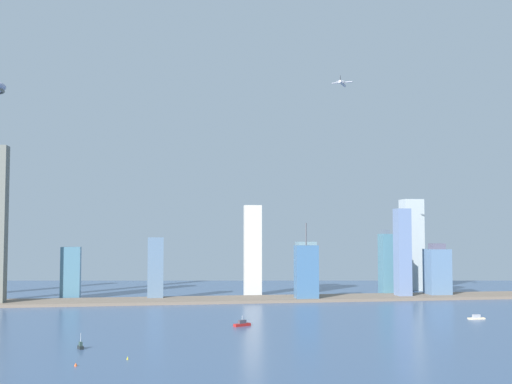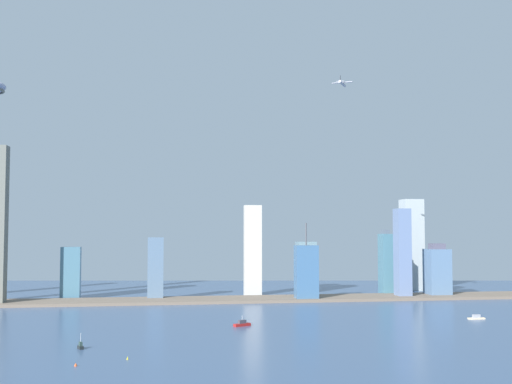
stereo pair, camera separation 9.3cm
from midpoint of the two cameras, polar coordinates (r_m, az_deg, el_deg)
waterfront_pier at (r=724.49m, az=-1.47°, el=-9.66°), size 964.11×59.69×3.13m
skyscraper_0 at (r=737.44m, az=-9.05°, el=-6.84°), size 17.79×15.64×71.54m
skyscraper_2 at (r=873.68m, az=13.89°, el=-4.63°), size 26.38×24.30×121.06m
skyscraper_3 at (r=796.38m, az=16.04°, el=-6.93°), size 26.15×25.88×63.74m
skyscraper_4 at (r=767.62m, az=-16.38°, el=-7.03°), size 22.12×13.16×60.46m
skyscraper_5 at (r=783.49m, az=-0.30°, el=-5.25°), size 21.03×13.13×110.64m
skyscraper_6 at (r=829.83m, az=4.53°, el=-6.73°), size 23.83×22.82×64.74m
skyscraper_7 at (r=768.83m, az=13.08°, el=-5.40°), size 16.00×18.52×105.27m
skyscraper_8 at (r=722.84m, az=4.56°, el=-7.29°), size 25.44×17.04×87.92m
skyscraper_9 at (r=800.61m, az=11.61°, el=-6.35°), size 13.13×18.81×80.26m
boat_0 at (r=610.50m, az=19.27°, el=-10.64°), size 15.30×3.89×4.16m
boat_1 at (r=537.06m, az=-1.26°, el=-11.81°), size 15.21×10.43×8.65m
boat_4 at (r=452.70m, az=-15.55°, el=-13.26°), size 5.06×7.24×10.48m
channel_buoy_0 at (r=410.95m, az=-11.51°, el=-14.46°), size 1.06×1.06×1.86m
channel_buoy_1 at (r=398.83m, az=-15.95°, el=-14.73°), size 1.85×1.85×1.87m
airplane at (r=670.31m, az=7.81°, el=9.67°), size 20.33×21.91×7.61m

